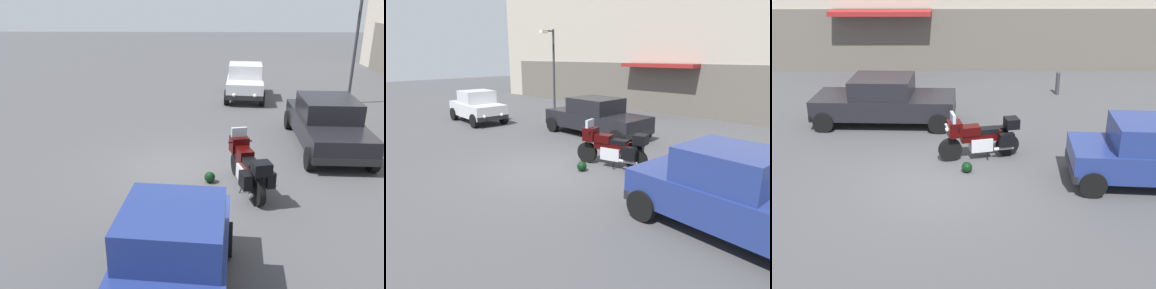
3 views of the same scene
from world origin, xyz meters
TOP-DOWN VIEW (x-y plane):
  - ground_plane at (0.00, 0.00)m, footprint 80.00×80.00m
  - motorcycle at (1.16, 1.56)m, footprint 2.24×1.01m
  - helmet at (0.77, 0.65)m, footprint 0.28×0.28m
  - car_hatchback_near at (5.14, -0.01)m, footprint 3.98×2.09m
  - car_sedan_far at (-1.85, 4.31)m, footprint 4.63×2.08m
  - bollard_curbside at (4.40, 7.48)m, footprint 0.16×0.16m

SIDE VIEW (x-z plane):
  - ground_plane at x=0.00m, z-range 0.00..0.00m
  - helmet at x=0.77m, z-range 0.00..0.28m
  - bollard_curbside at x=4.40m, z-range 0.03..0.94m
  - motorcycle at x=1.16m, z-range -0.06..1.30m
  - car_sedan_far at x=-1.85m, z-range 0.00..1.56m
  - car_hatchback_near at x=5.14m, z-range -0.01..1.63m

